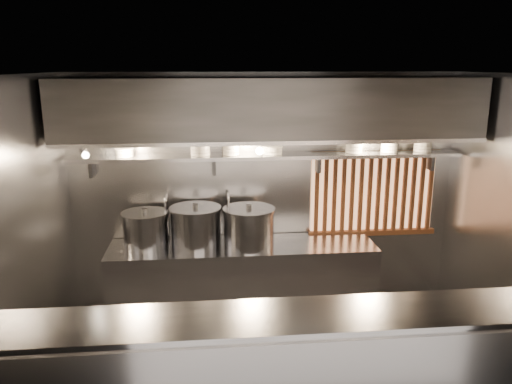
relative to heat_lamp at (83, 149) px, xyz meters
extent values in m
plane|color=black|center=(1.90, -0.85, -2.07)|extent=(4.50, 4.50, 0.00)
plane|color=black|center=(1.90, -0.85, 0.73)|extent=(4.50, 4.50, 0.00)
plane|color=gray|center=(1.90, 0.65, -0.67)|extent=(4.50, 0.00, 4.50)
plane|color=gray|center=(-0.35, -0.85, -0.67)|extent=(0.00, 3.00, 3.00)
cube|color=#9B9BA0|center=(1.90, -1.80, -1.52)|extent=(4.50, 0.50, 1.10)
cube|color=#9B9BA0|center=(1.90, -1.80, -0.95)|extent=(4.50, 0.56, 0.03)
cube|color=#9B9BA0|center=(1.60, 0.28, -1.62)|extent=(3.00, 0.70, 0.90)
cube|color=#9B9BA0|center=(1.90, 0.47, -0.19)|extent=(4.40, 0.34, 0.04)
cube|color=#2D2D30|center=(1.90, 0.25, 0.36)|extent=(4.40, 0.80, 0.65)
cube|color=#9B9BA0|center=(1.90, -0.15, 0.05)|extent=(4.40, 0.03, 0.04)
cube|color=#EEA46B|center=(3.20, 0.63, -0.69)|extent=(1.50, 0.02, 0.92)
cube|color=brown|center=(3.20, 0.58, -0.20)|extent=(1.56, 0.06, 0.06)
cube|color=brown|center=(3.20, 0.58, -1.18)|extent=(1.56, 0.06, 0.06)
cube|color=brown|center=(2.50, 0.58, -0.69)|extent=(0.04, 0.04, 0.92)
cube|color=brown|center=(2.61, 0.58, -0.69)|extent=(0.04, 0.04, 0.92)
cube|color=brown|center=(2.72, 0.58, -0.69)|extent=(0.04, 0.04, 0.92)
cube|color=brown|center=(2.82, 0.58, -0.69)|extent=(0.04, 0.04, 0.92)
cube|color=brown|center=(2.93, 0.58, -0.69)|extent=(0.04, 0.04, 0.92)
cube|color=brown|center=(3.04, 0.58, -0.69)|extent=(0.04, 0.04, 0.92)
cube|color=brown|center=(3.14, 0.58, -0.69)|extent=(0.04, 0.04, 0.92)
cube|color=brown|center=(3.25, 0.58, -0.69)|extent=(0.04, 0.04, 0.92)
cube|color=brown|center=(3.36, 0.58, -0.69)|extent=(0.04, 0.04, 0.92)
cube|color=brown|center=(3.47, 0.58, -0.69)|extent=(0.04, 0.04, 0.92)
cube|color=brown|center=(3.57, 0.58, -0.69)|extent=(0.04, 0.04, 0.92)
cube|color=brown|center=(3.68, 0.58, -0.69)|extent=(0.04, 0.04, 0.92)
cube|color=brown|center=(3.79, 0.58, -0.69)|extent=(0.04, 0.04, 0.92)
cube|color=brown|center=(3.89, 0.58, -0.69)|extent=(0.04, 0.04, 0.92)
cylinder|color=silver|center=(0.75, 0.60, -0.88)|extent=(0.03, 0.03, 0.48)
sphere|color=silver|center=(0.75, 0.60, -0.64)|extent=(0.04, 0.04, 0.04)
cylinder|color=silver|center=(0.75, 0.47, -0.64)|extent=(0.03, 0.26, 0.03)
sphere|color=silver|center=(0.75, 0.34, -0.64)|extent=(0.04, 0.04, 0.04)
cylinder|color=silver|center=(0.75, 0.34, -0.71)|extent=(0.03, 0.03, 0.14)
cylinder|color=silver|center=(1.45, 0.60, -0.88)|extent=(0.03, 0.03, 0.48)
sphere|color=silver|center=(1.45, 0.60, -0.64)|extent=(0.04, 0.04, 0.04)
cylinder|color=silver|center=(1.45, 0.47, -0.64)|extent=(0.03, 0.26, 0.03)
sphere|color=silver|center=(1.45, 0.34, -0.64)|extent=(0.04, 0.04, 0.04)
cylinder|color=silver|center=(1.45, 0.34, -0.71)|extent=(0.03, 0.03, 0.14)
cone|color=#9B9BA0|center=(0.00, 0.00, 0.00)|extent=(0.25, 0.27, 0.20)
sphere|color=#FFE0B2|center=(0.03, -0.02, -0.06)|extent=(0.07, 0.07, 0.07)
cylinder|color=#2D2D30|center=(0.00, 0.10, 0.08)|extent=(0.02, 0.22, 0.02)
cylinder|color=#2D2D30|center=(1.80, 0.35, -0.03)|extent=(0.01, 0.01, 0.12)
sphere|color=#FFE0B2|center=(1.80, 0.35, -0.11)|extent=(0.09, 0.09, 0.09)
cylinder|color=#9B9BA0|center=(0.52, 0.33, -0.98)|extent=(0.49, 0.49, 0.37)
cylinder|color=#9B9BA0|center=(0.52, 0.33, -0.78)|extent=(0.52, 0.52, 0.03)
cylinder|color=#2D2D30|center=(0.52, 0.33, -0.74)|extent=(0.06, 0.06, 0.04)
cylinder|color=#9B9BA0|center=(1.08, 0.32, -0.96)|extent=(0.70, 0.70, 0.42)
cylinder|color=#9B9BA0|center=(1.08, 0.32, -0.74)|extent=(0.73, 0.73, 0.03)
cylinder|color=#2D2D30|center=(1.08, 0.32, -0.70)|extent=(0.06, 0.06, 0.04)
cylinder|color=#9B9BA0|center=(1.67, 0.24, -0.96)|extent=(0.58, 0.58, 0.41)
cylinder|color=#9B9BA0|center=(1.67, 0.24, -0.74)|extent=(0.61, 0.61, 0.03)
cylinder|color=#2D2D30|center=(1.67, 0.24, -0.70)|extent=(0.06, 0.06, 0.04)
cylinder|color=silver|center=(0.32, 0.47, -0.15)|extent=(0.19, 0.19, 0.03)
cylinder|color=silver|center=(0.32, 0.47, -0.11)|extent=(0.19, 0.19, 0.03)
cylinder|color=silver|center=(0.32, 0.47, -0.08)|extent=(0.21, 0.21, 0.01)
cylinder|color=silver|center=(1.15, 0.47, -0.15)|extent=(0.21, 0.21, 0.03)
cylinder|color=silver|center=(1.15, 0.47, -0.11)|extent=(0.21, 0.21, 0.03)
cylinder|color=silver|center=(1.15, 0.47, -0.07)|extent=(0.21, 0.21, 0.03)
cylinder|color=silver|center=(1.15, 0.47, -0.03)|extent=(0.21, 0.21, 0.03)
cylinder|color=silver|center=(1.15, 0.47, -0.01)|extent=(0.23, 0.23, 0.01)
cylinder|color=silver|center=(1.49, 0.47, -0.15)|extent=(0.18, 0.18, 0.03)
cylinder|color=silver|center=(1.49, 0.47, -0.11)|extent=(0.18, 0.18, 0.03)
cylinder|color=silver|center=(1.49, 0.47, -0.07)|extent=(0.18, 0.18, 0.03)
cylinder|color=silver|center=(1.49, 0.47, -0.04)|extent=(0.20, 0.20, 0.01)
cylinder|color=silver|center=(1.96, 0.47, -0.15)|extent=(0.22, 0.22, 0.03)
cylinder|color=silver|center=(1.96, 0.47, -0.11)|extent=(0.22, 0.22, 0.03)
cylinder|color=silver|center=(1.96, 0.47, -0.08)|extent=(0.23, 0.23, 0.01)
cylinder|color=silver|center=(2.89, 0.47, -0.15)|extent=(0.19, 0.19, 0.03)
cylinder|color=silver|center=(2.89, 0.47, -0.11)|extent=(0.19, 0.19, 0.03)
cylinder|color=silver|center=(2.89, 0.47, -0.07)|extent=(0.19, 0.19, 0.03)
cylinder|color=silver|center=(2.89, 0.47, -0.04)|extent=(0.21, 0.21, 0.01)
cylinder|color=silver|center=(3.30, 0.47, -0.15)|extent=(0.19, 0.19, 0.03)
cylinder|color=silver|center=(3.30, 0.47, -0.11)|extent=(0.19, 0.19, 0.03)
cylinder|color=silver|center=(3.30, 0.47, -0.07)|extent=(0.19, 0.19, 0.03)
cylinder|color=silver|center=(3.30, 0.47, -0.04)|extent=(0.20, 0.20, 0.01)
cylinder|color=silver|center=(3.71, 0.47, -0.15)|extent=(0.20, 0.20, 0.03)
cylinder|color=silver|center=(3.71, 0.47, -0.11)|extent=(0.20, 0.20, 0.03)
cylinder|color=silver|center=(3.71, 0.47, -0.07)|extent=(0.20, 0.20, 0.03)
cylinder|color=silver|center=(3.71, 0.47, -0.04)|extent=(0.22, 0.22, 0.01)
camera|label=1|loc=(1.22, -5.02, 0.81)|focal=35.00mm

